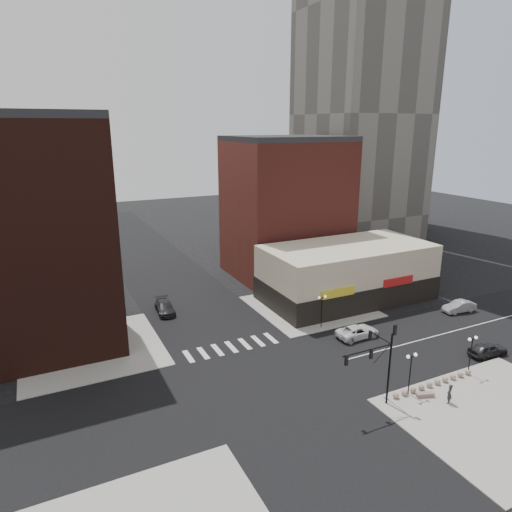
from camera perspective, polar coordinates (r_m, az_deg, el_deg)
ground at (r=46.73m, az=1.10°, el=-15.43°), size 240.00×240.00×0.00m
road_ew at (r=46.72m, az=1.11°, el=-15.42°), size 200.00×14.00×0.02m
road_ns at (r=46.72m, az=1.11°, el=-15.41°), size 14.00×200.00×0.02m
sidewalk_nw at (r=55.66m, az=-19.81°, el=-10.91°), size 15.00×15.00×0.12m
sidewalk_ne at (r=64.49m, az=6.74°, el=-6.26°), size 15.00×15.00×0.12m
sidewalk_se at (r=47.18m, az=28.33°, el=-17.14°), size 18.00×14.00×0.12m
building_nw at (r=55.23m, az=-26.15°, el=1.93°), size 16.00×15.00×25.00m
building_ne_midrise at (r=76.07m, az=3.78°, el=5.84°), size 18.00×15.00×22.00m
tower_near at (r=96.01m, az=13.73°, el=28.00°), size 20.00×20.00×90.00m
tower_far at (r=121.52m, az=15.69°, el=23.31°), size 18.00×18.00×82.00m
building_ne_row at (r=67.31m, az=11.27°, el=-2.56°), size 24.20×12.20×8.00m
traffic_signal at (r=42.31m, az=15.13°, el=-11.90°), size 5.59×3.09×7.77m
street_lamp_se_a at (r=45.33m, az=18.82°, el=-12.64°), size 1.22×0.32×4.16m
street_lamp_se_b at (r=50.86m, az=25.37°, el=-10.13°), size 1.22×0.32×4.16m
street_lamp_ne at (r=56.99m, az=8.25°, el=-5.88°), size 1.22×0.32×4.16m
bollard_row at (r=48.82m, az=21.30°, el=-14.59°), size 10.03×0.58×0.58m
white_suv at (r=56.34m, az=12.58°, el=-9.20°), size 5.40×2.56×1.49m
dark_sedan_east at (r=56.98m, az=26.99°, el=-10.34°), size 4.64×2.26×1.53m
silver_sedan at (r=67.93m, az=24.05°, el=-5.79°), size 4.80×2.09×1.54m
dark_sedan_north at (r=63.06m, az=-11.33°, el=-6.30°), size 2.60×5.51×1.55m
pedestrian at (r=46.37m, az=23.02°, el=-15.58°), size 0.82×0.75×1.88m
stone_bench at (r=46.91m, az=20.38°, el=-15.92°), size 1.79×1.07×0.40m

